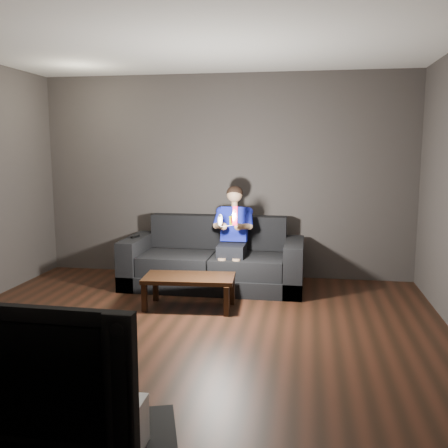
# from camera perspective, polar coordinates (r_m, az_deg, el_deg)

# --- Properties ---
(floor) EXTENTS (5.00, 5.00, 0.00)m
(floor) POSITION_cam_1_polar(r_m,az_deg,el_deg) (4.61, -5.18, -13.38)
(floor) COLOR black
(floor) RESTS_ON ground
(back_wall) EXTENTS (5.00, 0.04, 2.70)m
(back_wall) POSITION_cam_1_polar(r_m,az_deg,el_deg) (6.73, 0.08, 5.45)
(back_wall) COLOR #3C3735
(back_wall) RESTS_ON ground
(front_wall) EXTENTS (5.00, 0.04, 2.70)m
(front_wall) POSITION_cam_1_polar(r_m,az_deg,el_deg) (2.00, -24.20, -2.98)
(front_wall) COLOR #3C3735
(front_wall) RESTS_ON ground
(ceiling) EXTENTS (5.00, 5.00, 0.02)m
(ceiling) POSITION_cam_1_polar(r_m,az_deg,el_deg) (4.38, -5.70, 21.44)
(ceiling) COLOR silver
(ceiling) RESTS_ON back_wall
(sofa) EXTENTS (2.22, 0.96, 0.86)m
(sofa) POSITION_cam_1_polar(r_m,az_deg,el_deg) (6.30, -1.17, -4.62)
(sofa) COLOR black
(sofa) RESTS_ON floor
(child) EXTENTS (0.48, 0.59, 1.19)m
(child) POSITION_cam_1_polar(r_m,az_deg,el_deg) (6.11, 1.05, -0.60)
(child) COLOR black
(child) RESTS_ON sofa
(wii_remote_red) EXTENTS (0.05, 0.08, 0.22)m
(wii_remote_red) POSITION_cam_1_polar(r_m,az_deg,el_deg) (5.62, 1.28, 0.94)
(wii_remote_red) COLOR red
(wii_remote_red) RESTS_ON child
(nunchuk_white) EXTENTS (0.06, 0.09, 0.15)m
(nunchuk_white) POSITION_cam_1_polar(r_m,az_deg,el_deg) (5.66, -0.44, 0.45)
(nunchuk_white) COLOR white
(nunchuk_white) RESTS_ON child
(wii_remote_black) EXTENTS (0.08, 0.15, 0.03)m
(wii_remote_black) POSITION_cam_1_polar(r_m,az_deg,el_deg) (6.41, -10.12, -1.42)
(wii_remote_black) COLOR black
(wii_remote_black) RESTS_ON sofa
(coffee_table) EXTENTS (1.01, 0.56, 0.35)m
(coffee_table) POSITION_cam_1_polar(r_m,az_deg,el_deg) (5.45, -4.00, -6.45)
(coffee_table) COLOR black
(coffee_table) RESTS_ON floor
(tv) EXTENTS (1.12, 0.17, 0.64)m
(tv) POSITION_cam_1_polar(r_m,az_deg,el_deg) (2.40, -22.01, -15.08)
(tv) COLOR black
(tv) RESTS_ON media_console
(wii_console) EXTENTS (0.05, 0.16, 0.21)m
(wii_console) POSITION_cam_1_polar(r_m,az_deg,el_deg) (2.29, -9.84, -21.76)
(wii_console) COLOR white
(wii_console) RESTS_ON media_console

